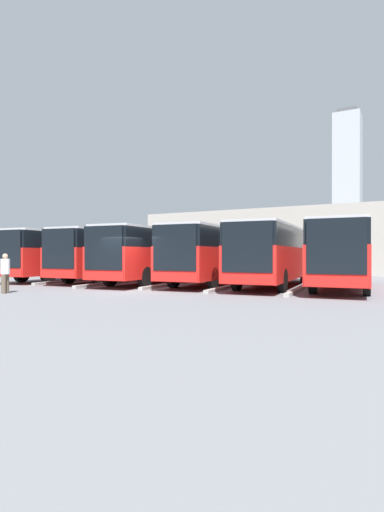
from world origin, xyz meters
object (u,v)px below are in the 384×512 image
object	(u,v)px
bus_3	(158,253)
bus_0	(343,253)
bus_4	(117,253)
pedestrian	(5,272)
bus_5	(72,253)
bus_1	(274,253)
bus_2	(216,253)

from	to	relation	value
bus_3	bus_0	bearing A→B (deg)	-179.28
bus_4	pedestrian	xyz separation A→B (m)	(-1.15, 8.90, -0.84)
bus_0	bus_5	world-z (taller)	same
bus_5	pedestrian	xyz separation A→B (m)	(-4.56, 8.40, -0.84)
bus_4	bus_5	bearing A→B (deg)	3.24
bus_1	bus_2	xyz separation A→B (m)	(3.41, 0.03, 0.00)
bus_0	bus_2	bearing A→B (deg)	-3.15
bus_0	bus_5	bearing A→B (deg)	-1.31
bus_3	pedestrian	world-z (taller)	bus_3
bus_1	bus_3	distance (m)	6.87
bus_3	bus_5	world-z (taller)	same
bus_0	bus_3	size ratio (longest dim) A/B	1.00
bus_2	bus_3	xyz separation A→B (m)	(3.41, 0.81, 0.00)
bus_2	bus_5	bearing A→B (deg)	-0.08
bus_2	bus_4	distance (m)	6.83
bus_2	bus_4	world-z (taller)	same
bus_3	bus_4	xyz separation A→B (m)	(3.41, -0.41, 0.00)
bus_0	pedestrian	world-z (taller)	bus_0
bus_1	bus_4	bearing A→B (deg)	-2.69
bus_5	pedestrian	world-z (taller)	bus_5
bus_1	bus_3	world-z (taller)	same
bus_2	bus_5	distance (m)	10.27
bus_0	bus_4	distance (m)	13.65
bus_0	pedestrian	distance (m)	15.73
bus_2	pedestrian	world-z (taller)	bus_2
bus_0	pedestrian	xyz separation A→B (m)	(12.48, 9.53, -0.84)
bus_2	bus_4	size ratio (longest dim) A/B	1.00
bus_4	bus_5	size ratio (longest dim) A/B	1.00
bus_0	bus_3	distance (m)	10.28
bus_4	pedestrian	bearing A→B (deg)	92.27
bus_0	bus_1	xyz separation A→B (m)	(3.41, 0.20, 0.00)
bus_0	bus_5	xyz separation A→B (m)	(17.05, 1.13, 0.00)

